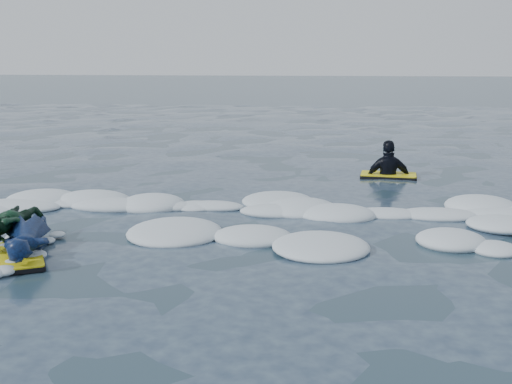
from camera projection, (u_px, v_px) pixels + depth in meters
ground at (169, 238)px, 8.20m from camera, size 120.00×120.00×0.00m
foam_band at (186, 218)px, 9.21m from camera, size 12.00×3.10×0.30m
prone_woman_unit at (26, 239)px, 7.46m from camera, size 1.01×1.63×0.39m
prone_child_unit at (10, 230)px, 7.76m from camera, size 0.69×1.23×0.45m
waiting_rider_unit at (388, 181)px, 12.19m from camera, size 1.11×0.70×1.57m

